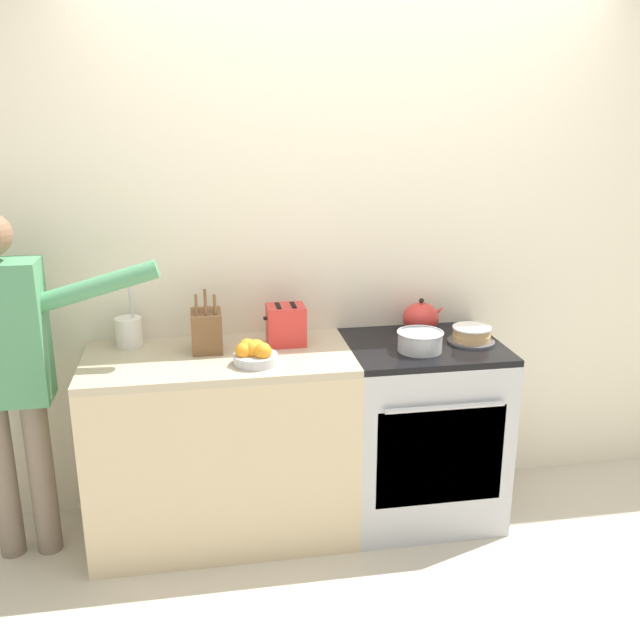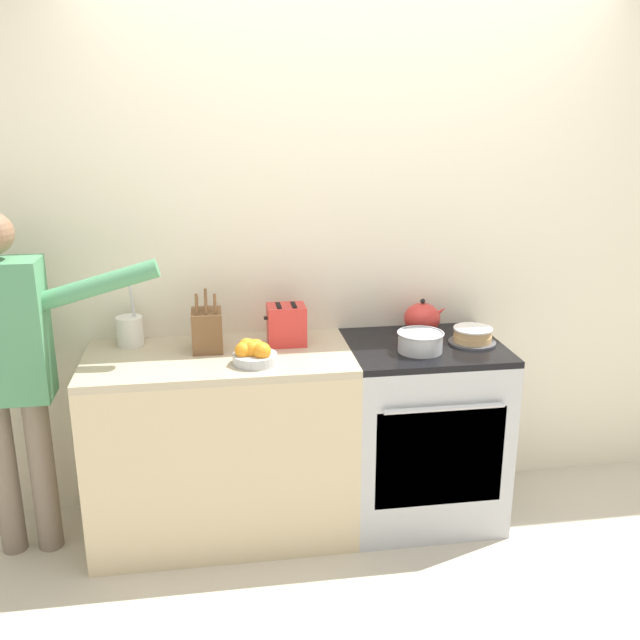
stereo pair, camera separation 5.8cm
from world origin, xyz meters
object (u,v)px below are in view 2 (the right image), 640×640
at_px(tea_kettle, 422,318).
at_px(toaster, 286,325).
at_px(mixing_bowl, 420,342).
at_px(person_baker, 11,360).
at_px(knife_block, 207,330).
at_px(layer_cake, 472,336).
at_px(utensil_crock, 130,330).
at_px(fruit_bowl, 253,353).
at_px(stove_range, 421,431).

height_order(tea_kettle, toaster, toaster).
xyz_separation_m(mixing_bowl, person_baker, (-1.77, 0.07, -0.01)).
bearing_deg(toaster, knife_block, -175.32).
distance_m(layer_cake, person_baker, 2.05).
xyz_separation_m(layer_cake, knife_block, (-1.22, 0.10, 0.06)).
height_order(mixing_bowl, utensil_crock, utensil_crock).
distance_m(knife_block, utensil_crock, 0.37).
distance_m(tea_kettle, person_baker, 1.87).
height_order(utensil_crock, toaster, utensil_crock).
xyz_separation_m(tea_kettle, fruit_bowl, (-0.84, -0.30, -0.03)).
bearing_deg(person_baker, fruit_bowl, 1.61).
bearing_deg(fruit_bowl, layer_cake, 6.37).
bearing_deg(toaster, fruit_bowl, -125.10).
bearing_deg(knife_block, utensil_crock, 161.43).
bearing_deg(utensil_crock, toaster, -7.04).
bearing_deg(mixing_bowl, utensil_crock, 167.50).
bearing_deg(mixing_bowl, stove_range, 59.97).
relative_size(stove_range, tea_kettle, 4.10).
bearing_deg(fruit_bowl, knife_block, 132.68).
bearing_deg(layer_cake, person_baker, -179.85).
height_order(tea_kettle, person_baker, person_baker).
height_order(layer_cake, tea_kettle, tea_kettle).
bearing_deg(stove_range, toaster, 170.38).
height_order(layer_cake, mixing_bowl, mixing_bowl).
xyz_separation_m(utensil_crock, toaster, (0.72, -0.09, 0.02)).
relative_size(mixing_bowl, toaster, 1.11).
distance_m(utensil_crock, toaster, 0.72).
relative_size(layer_cake, fruit_bowl, 1.15).
bearing_deg(utensil_crock, stove_range, -8.26).
relative_size(tea_kettle, utensil_crock, 0.69).
bearing_deg(toaster, tea_kettle, 5.02).
bearing_deg(mixing_bowl, knife_block, 169.84).
bearing_deg(layer_cake, mixing_bowl, -164.99).
distance_m(toaster, person_baker, 1.20).
height_order(mixing_bowl, toaster, toaster).
distance_m(fruit_bowl, person_baker, 1.03).
height_order(stove_range, person_baker, person_baker).
relative_size(fruit_bowl, toaster, 1.00).
height_order(stove_range, mixing_bowl, mixing_bowl).
relative_size(stove_range, fruit_bowl, 4.61).
xyz_separation_m(tea_kettle, person_baker, (-1.86, -0.19, -0.04)).
xyz_separation_m(utensil_crock, person_baker, (-0.47, -0.22, -0.04)).
height_order(knife_block, person_baker, person_baker).
xyz_separation_m(layer_cake, fruit_bowl, (-1.03, -0.11, 0.01)).
bearing_deg(mixing_bowl, person_baker, 177.80).
relative_size(knife_block, toaster, 1.45).
height_order(stove_range, tea_kettle, tea_kettle).
distance_m(knife_block, toaster, 0.37).
height_order(toaster, person_baker, person_baker).
xyz_separation_m(fruit_bowl, toaster, (0.17, 0.24, 0.04)).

